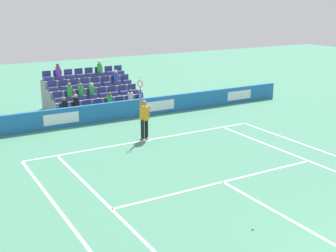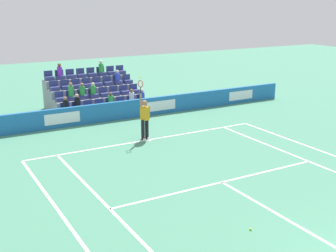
# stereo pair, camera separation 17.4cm
# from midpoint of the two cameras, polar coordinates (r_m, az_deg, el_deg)

# --- Properties ---
(line_baseline) EXTENTS (10.97, 0.10, 0.01)m
(line_baseline) POSITION_cam_midpoint_polar(r_m,az_deg,el_deg) (19.86, -2.80, -1.78)
(line_baseline) COLOR white
(line_baseline) RESTS_ON ground
(line_service) EXTENTS (8.23, 0.10, 0.01)m
(line_service) POSITION_cam_midpoint_polar(r_m,az_deg,el_deg) (15.48, 6.69, -7.10)
(line_service) COLOR white
(line_service) RESTS_ON ground
(line_centre_service) EXTENTS (0.10, 6.40, 0.01)m
(line_centre_service) POSITION_cam_midpoint_polar(r_m,az_deg,el_deg) (13.31, 15.09, -11.56)
(line_centre_service) COLOR white
(line_centre_service) RESTS_ON ground
(line_singles_sideline_left) EXTENTS (0.10, 11.89, 0.01)m
(line_singles_sideline_left) POSITION_cam_midpoint_polar(r_m,az_deg,el_deg) (13.24, -6.82, -11.26)
(line_singles_sideline_left) COLOR white
(line_singles_sideline_left) RESTS_ON ground
(line_singles_sideline_right) EXTENTS (0.10, 11.89, 0.01)m
(line_singles_sideline_right) POSITION_cam_midpoint_polar(r_m,az_deg,el_deg) (17.82, 18.29, -4.68)
(line_singles_sideline_right) COLOR white
(line_singles_sideline_right) RESTS_ON ground
(line_doubles_sideline_left) EXTENTS (0.10, 11.89, 0.01)m
(line_doubles_sideline_left) POSITION_cam_midpoint_polar(r_m,az_deg,el_deg) (12.83, -12.56, -12.48)
(line_doubles_sideline_left) COLOR white
(line_doubles_sideline_left) RESTS_ON ground
(line_centre_mark) EXTENTS (0.10, 0.20, 0.01)m
(line_centre_mark) POSITION_cam_midpoint_polar(r_m,az_deg,el_deg) (19.77, -2.66, -1.85)
(line_centre_mark) COLOR white
(line_centre_mark) RESTS_ON ground
(sponsor_barrier) EXTENTS (21.83, 0.22, 0.95)m
(sponsor_barrier) POSITION_cam_midpoint_polar(r_m,az_deg,el_deg) (23.14, -7.28, 1.88)
(sponsor_barrier) COLOR #1E66AD
(sponsor_barrier) RESTS_ON ground
(tennis_player) EXTENTS (0.54, 0.42, 2.85)m
(tennis_player) POSITION_cam_midpoint_polar(r_m,az_deg,el_deg) (19.68, -3.31, 1.05)
(tennis_player) COLOR black
(tennis_player) RESTS_ON ground
(stadium_stand) EXTENTS (4.96, 3.80, 2.57)m
(stadium_stand) POSITION_cam_midpoint_polar(r_m,az_deg,el_deg) (25.75, -9.86, 3.68)
(stadium_stand) COLOR gray
(stadium_stand) RESTS_ON ground
(loose_tennis_ball) EXTENTS (0.07, 0.07, 0.07)m
(loose_tennis_ball) POSITION_cam_midpoint_polar(r_m,az_deg,el_deg) (12.59, 10.37, -12.77)
(loose_tennis_ball) COLOR #D1E533
(loose_tennis_ball) RESTS_ON ground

